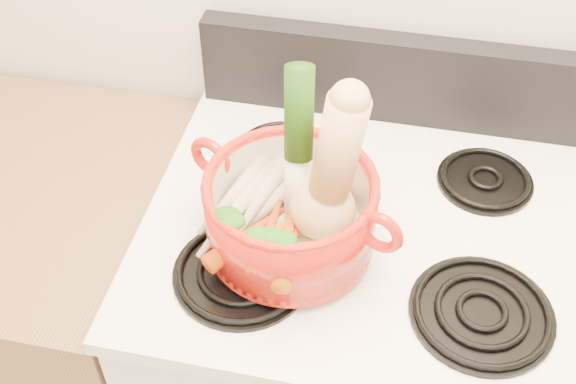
% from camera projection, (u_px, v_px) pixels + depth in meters
% --- Properties ---
extents(stove_body, '(0.76, 0.65, 0.92)m').
position_uv_depth(stove_body, '(353.00, 372.00, 1.60)').
color(stove_body, white).
rests_on(stove_body, floor).
extents(cooktop, '(0.78, 0.67, 0.03)m').
position_uv_depth(cooktop, '(371.00, 228.00, 1.26)').
color(cooktop, white).
rests_on(cooktop, stove_body).
extents(control_backsplash, '(0.76, 0.05, 0.18)m').
position_uv_depth(control_backsplash, '(395.00, 78.00, 1.39)').
color(control_backsplash, black).
rests_on(control_backsplash, cooktop).
extents(burner_front_left, '(0.22, 0.22, 0.02)m').
position_uv_depth(burner_front_left, '(242.00, 271.00, 1.16)').
color(burner_front_left, black).
rests_on(burner_front_left, cooktop).
extents(burner_front_right, '(0.22, 0.22, 0.02)m').
position_uv_depth(burner_front_right, '(482.00, 312.00, 1.10)').
color(burner_front_right, black).
rests_on(burner_front_right, cooktop).
extents(burner_back_left, '(0.17, 0.17, 0.02)m').
position_uv_depth(burner_back_left, '(281.00, 150.00, 1.37)').
color(burner_back_left, black).
rests_on(burner_back_left, cooktop).
extents(burner_back_right, '(0.17, 0.17, 0.02)m').
position_uv_depth(burner_back_right, '(485.00, 179.00, 1.31)').
color(burner_back_right, black).
rests_on(burner_back_right, cooktop).
extents(dutch_oven, '(0.35, 0.35, 0.13)m').
position_uv_depth(dutch_oven, '(291.00, 213.00, 1.15)').
color(dutch_oven, '#B61A0F').
rests_on(dutch_oven, burner_front_left).
extents(pot_handle_left, '(0.08, 0.04, 0.08)m').
position_uv_depth(pot_handle_left, '(210.00, 157.00, 1.17)').
color(pot_handle_left, '#B61A0F').
rests_on(pot_handle_left, dutch_oven).
extents(pot_handle_right, '(0.08, 0.04, 0.08)m').
position_uv_depth(pot_handle_right, '(380.00, 232.00, 1.06)').
color(pot_handle_right, '#B61A0F').
rests_on(pot_handle_right, dutch_oven).
extents(squash, '(0.15, 0.12, 0.28)m').
position_uv_depth(squash, '(324.00, 168.00, 1.08)').
color(squash, '#E4B375').
rests_on(squash, dutch_oven).
extents(leek, '(0.06, 0.09, 0.29)m').
position_uv_depth(leek, '(297.00, 146.00, 1.10)').
color(leek, white).
rests_on(leek, dutch_oven).
extents(ginger, '(0.11, 0.09, 0.05)m').
position_uv_depth(ginger, '(317.00, 193.00, 1.20)').
color(ginger, '#D6B284').
rests_on(ginger, dutch_oven).
extents(parsnip_0, '(0.16, 0.21, 0.06)m').
position_uv_depth(parsnip_0, '(276.00, 198.00, 1.20)').
color(parsnip_0, beige).
rests_on(parsnip_0, dutch_oven).
extents(parsnip_1, '(0.12, 0.21, 0.06)m').
position_uv_depth(parsnip_1, '(236.00, 209.00, 1.17)').
color(parsnip_1, beige).
rests_on(parsnip_1, dutch_oven).
extents(parsnip_2, '(0.09, 0.19, 0.06)m').
position_uv_depth(parsnip_2, '(261.00, 195.00, 1.18)').
color(parsnip_2, beige).
rests_on(parsnip_2, dutch_oven).
extents(parsnip_3, '(0.11, 0.18, 0.05)m').
position_uv_depth(parsnip_3, '(233.00, 195.00, 1.18)').
color(parsnip_3, beige).
rests_on(parsnip_3, dutch_oven).
extents(carrot_0, '(0.05, 0.16, 0.05)m').
position_uv_depth(carrot_0, '(291.00, 239.00, 1.14)').
color(carrot_0, '#B84309').
rests_on(carrot_0, dutch_oven).
extents(carrot_1, '(0.12, 0.15, 0.05)m').
position_uv_depth(carrot_1, '(247.00, 238.00, 1.13)').
color(carrot_1, '#B94009').
rests_on(carrot_1, dutch_oven).
extents(carrot_2, '(0.05, 0.18, 0.05)m').
position_uv_depth(carrot_2, '(287.00, 244.00, 1.11)').
color(carrot_2, '#C75D09').
rests_on(carrot_2, dutch_oven).
extents(carrot_3, '(0.11, 0.12, 0.04)m').
position_uv_depth(carrot_3, '(264.00, 239.00, 1.12)').
color(carrot_3, '#D2470A').
rests_on(carrot_3, dutch_oven).
extents(carrot_4, '(0.04, 0.15, 0.04)m').
position_uv_depth(carrot_4, '(267.00, 237.00, 1.11)').
color(carrot_4, '#CA3A0A').
rests_on(carrot_4, dutch_oven).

